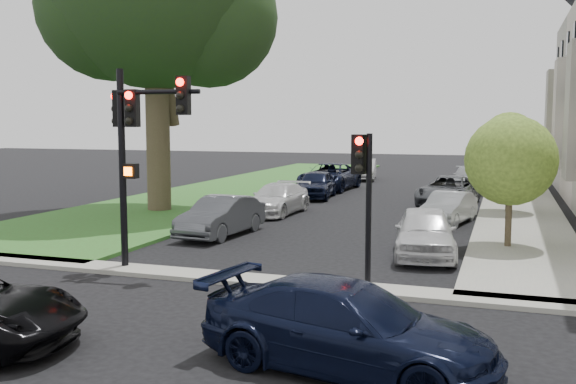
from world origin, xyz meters
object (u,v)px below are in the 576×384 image
(car_parked_0, at_px, (425,232))
(car_parked_2, at_px, (448,191))
(small_tree_a, at_px, (511,161))
(car_parked_1, at_px, (448,208))
(traffic_signal_main, at_px, (136,133))
(car_parked_4, at_px, (468,177))
(car_parked_6, at_px, (277,199))
(car_parked_9, at_px, (364,169))
(small_tree_b, at_px, (510,149))
(traffic_signal_secondary, at_px, (363,182))
(car_cross_far, at_px, (348,327))
(car_parked_8, at_px, (329,177))
(car_parked_5, at_px, (221,216))
(car_parked_7, at_px, (316,184))
(small_tree_c, at_px, (509,140))

(car_parked_0, distance_m, car_parked_2, 12.63)
(small_tree_a, relative_size, car_parked_1, 1.10)
(traffic_signal_main, height_order, car_parked_4, traffic_signal_main)
(car_parked_6, xyz_separation_m, car_parked_9, (0.06, 18.12, 0.06))
(small_tree_a, height_order, small_tree_b, small_tree_b)
(traffic_signal_secondary, bearing_deg, car_parked_9, 101.98)
(car_cross_far, bearing_deg, car_parked_4, 10.03)
(car_parked_0, xyz_separation_m, car_parked_1, (0.13, 6.63, -0.11))
(car_cross_far, bearing_deg, car_parked_9, 21.88)
(car_cross_far, bearing_deg, small_tree_a, -2.01)
(car_parked_2, distance_m, car_parked_8, 8.99)
(small_tree_b, distance_m, car_parked_4, 11.84)
(small_tree_a, xyz_separation_m, car_parked_9, (-9.64, 23.31, -2.11))
(traffic_signal_secondary, relative_size, car_parked_5, 0.88)
(small_tree_a, xyz_separation_m, traffic_signal_secondary, (-3.34, -6.36, -0.21))
(car_parked_0, bearing_deg, traffic_signal_main, -156.32)
(car_parked_6, bearing_deg, traffic_signal_main, -87.03)
(car_parked_2, height_order, car_parked_6, car_parked_2)
(traffic_signal_main, distance_m, car_parked_7, 18.14)
(car_parked_5, distance_m, car_parked_7, 12.24)
(car_parked_5, bearing_deg, traffic_signal_main, -84.23)
(small_tree_a, relative_size, car_parked_7, 0.97)
(small_tree_b, xyz_separation_m, traffic_signal_secondary, (-3.34, -14.88, -0.26))
(traffic_signal_main, xyz_separation_m, car_parked_9, (-0.07, 29.63, -3.04))
(traffic_signal_main, distance_m, car_parked_6, 11.92)
(car_parked_1, xyz_separation_m, car_parked_4, (-0.11, 15.17, 0.00))
(car_parked_4, bearing_deg, small_tree_c, -52.93)
(small_tree_a, relative_size, car_parked_6, 0.92)
(small_tree_c, bearing_deg, car_parked_0, -97.15)
(small_tree_a, relative_size, traffic_signal_main, 0.78)
(car_parked_2, distance_m, car_parked_5, 13.35)
(car_cross_far, height_order, car_parked_4, car_cross_far)
(car_parked_1, bearing_deg, traffic_signal_secondary, -83.85)
(car_parked_8, bearing_deg, car_cross_far, -71.69)
(traffic_signal_main, distance_m, car_parked_1, 13.61)
(small_tree_c, height_order, car_parked_8, small_tree_c)
(car_parked_5, bearing_deg, car_parked_1, 40.37)
(car_cross_far, bearing_deg, car_parked_2, 10.97)
(traffic_signal_secondary, height_order, car_parked_9, traffic_signal_secondary)
(traffic_signal_main, relative_size, car_parked_5, 1.27)
(small_tree_b, height_order, car_parked_2, small_tree_b)
(traffic_signal_secondary, distance_m, car_cross_far, 5.49)
(small_tree_a, xyz_separation_m, car_parked_0, (-2.39, -1.91, -2.10))
(car_parked_0, xyz_separation_m, car_parked_8, (-7.78, 17.71, 0.06))
(small_tree_b, height_order, car_parked_1, small_tree_b)
(traffic_signal_secondary, xyz_separation_m, car_parked_8, (-6.83, 22.17, -1.84))
(car_parked_7, relative_size, car_parked_8, 0.76)
(traffic_signal_secondary, relative_size, car_parked_2, 0.73)
(traffic_signal_main, bearing_deg, traffic_signal_secondary, -0.40)
(car_parked_8, height_order, car_parked_9, car_parked_8)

